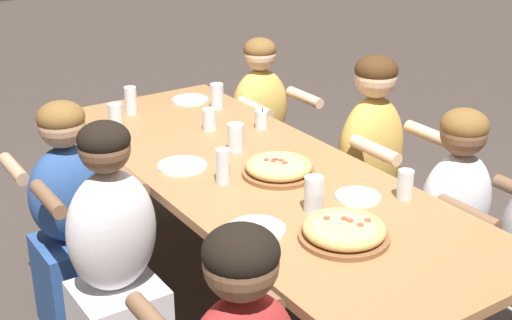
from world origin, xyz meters
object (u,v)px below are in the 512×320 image
(empty_plate_a, at_px, (182,166))
(empty_plate_b, at_px, (358,197))
(drinking_glass_g, at_px, (210,120))
(drinking_glass_b, at_px, (131,102))
(diner_far_midright, at_px, (452,239))
(drinking_glass_f, at_px, (236,139))
(diner_near_midleft, at_px, (73,227))
(pizza_board_second, at_px, (279,168))
(diner_near_center, at_px, (115,270))
(cocktail_glass_blue, at_px, (261,120))
(drinking_glass_e, at_px, (405,186))
(drinking_glass_d, at_px, (223,168))
(drinking_glass_c, at_px, (115,117))
(drinking_glass_h, at_px, (314,196))
(empty_plate_d, at_px, (256,230))
(diner_far_left, at_px, (260,137))
(pizza_board_main, at_px, (344,231))
(empty_plate_c, at_px, (190,100))
(drinking_glass_a, at_px, (217,96))
(diner_far_center, at_px, (369,185))

(empty_plate_a, height_order, empty_plate_b, same)
(empty_plate_b, xyz_separation_m, drinking_glass_g, (-0.99, -0.10, 0.04))
(drinking_glass_b, height_order, diner_far_midright, diner_far_midright)
(drinking_glass_f, bearing_deg, diner_near_midleft, -108.34)
(empty_plate_b, height_order, drinking_glass_g, drinking_glass_g)
(pizza_board_second, distance_m, diner_near_center, 0.79)
(cocktail_glass_blue, bearing_deg, pizza_board_second, -26.63)
(empty_plate_b, height_order, drinking_glass_e, drinking_glass_e)
(diner_near_center, height_order, diner_far_midright, diner_near_center)
(drinking_glass_d, bearing_deg, drinking_glass_f, 139.22)
(drinking_glass_c, bearing_deg, drinking_glass_g, 50.58)
(drinking_glass_h, bearing_deg, drinking_glass_e, 72.91)
(empty_plate_d, xyz_separation_m, drinking_glass_e, (0.10, 0.63, 0.05))
(cocktail_glass_blue, xyz_separation_m, diner_far_left, (-0.54, 0.36, -0.34))
(drinking_glass_h, bearing_deg, drinking_glass_b, -175.74)
(pizza_board_main, distance_m, cocktail_glass_blue, 1.15)
(empty_plate_a, distance_m, empty_plate_c, 0.91)
(empty_plate_a, relative_size, empty_plate_b, 1.18)
(drinking_glass_a, height_order, diner_far_center, diner_far_center)
(empty_plate_c, relative_size, drinking_glass_c, 1.69)
(diner_near_center, relative_size, diner_far_midright, 1.05)
(drinking_glass_a, bearing_deg, empty_plate_c, -161.63)
(drinking_glass_a, height_order, diner_near_midleft, diner_near_midleft)
(empty_plate_b, height_order, diner_near_center, diner_near_center)
(empty_plate_b, xyz_separation_m, cocktail_glass_blue, (-0.86, 0.13, 0.03))
(empty_plate_c, xyz_separation_m, cocktail_glass_blue, (0.58, 0.09, 0.03))
(cocktail_glass_blue, relative_size, drinking_glass_g, 1.07)
(diner_far_left, distance_m, diner_far_center, 0.96)
(diner_far_center, relative_size, diner_near_center, 1.04)
(drinking_glass_a, xyz_separation_m, drinking_glass_h, (1.24, -0.31, -0.01))
(drinking_glass_f, distance_m, diner_far_midright, 1.05)
(pizza_board_main, relative_size, drinking_glass_g, 3.02)
(empty_plate_b, bearing_deg, drinking_glass_d, -139.01)
(drinking_glass_b, bearing_deg, empty_plate_c, 92.30)
(cocktail_glass_blue, bearing_deg, pizza_board_main, -19.44)
(empty_plate_b, relative_size, diner_far_left, 0.17)
(pizza_board_second, relative_size, cocktail_glass_blue, 2.75)
(drinking_glass_a, distance_m, drinking_glass_c, 0.57)
(empty_plate_c, height_order, diner_far_center, diner_far_center)
(empty_plate_d, relative_size, drinking_glass_e, 1.80)
(drinking_glass_f, relative_size, drinking_glass_h, 0.93)
(empty_plate_b, bearing_deg, pizza_board_second, -160.16)
(cocktail_glass_blue, bearing_deg, drinking_glass_a, -176.53)
(pizza_board_main, relative_size, drinking_glass_d, 2.18)
(cocktail_glass_blue, xyz_separation_m, drinking_glass_f, (0.18, -0.26, 0.02))
(empty_plate_c, distance_m, diner_near_midleft, 1.07)
(drinking_glass_b, bearing_deg, drinking_glass_c, -47.16)
(empty_plate_c, bearing_deg, drinking_glass_c, -73.52)
(drinking_glass_d, height_order, drinking_glass_e, drinking_glass_d)
(empty_plate_b, bearing_deg, drinking_glass_g, -174.37)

